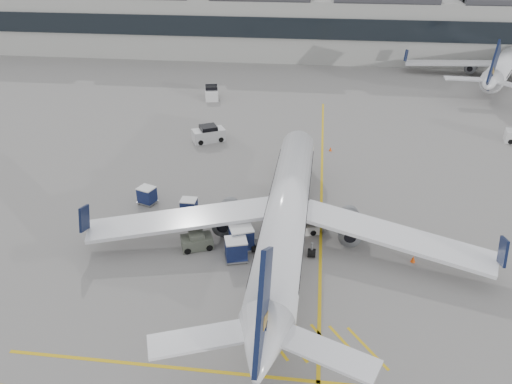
# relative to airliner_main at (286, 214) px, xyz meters

# --- Properties ---
(ground) EXTENTS (220.00, 220.00, 0.00)m
(ground) POSITION_rel_airliner_main_xyz_m (-7.10, -3.89, -2.75)
(ground) COLOR gray
(ground) RESTS_ON ground
(terminal) EXTENTS (200.00, 20.45, 12.40)m
(terminal) POSITION_rel_airliner_main_xyz_m (-7.10, 68.03, 3.39)
(terminal) COLOR #9E9E99
(terminal) RESTS_ON ground
(apron_markings) EXTENTS (0.25, 60.00, 0.01)m
(apron_markings) POSITION_rel_airliner_main_xyz_m (2.90, 6.11, -2.75)
(apron_markings) COLOR gold
(apron_markings) RESTS_ON ground
(airliner_main) EXTENTS (32.25, 35.24, 9.37)m
(airliner_main) POSITION_rel_airliner_main_xyz_m (0.00, 0.00, 0.00)
(airliner_main) COLOR white
(airliner_main) RESTS_ON ground
(airliner_far) EXTENTS (29.18, 32.19, 9.22)m
(airliner_far) POSITION_rel_airliner_main_xyz_m (32.17, 51.79, -0.04)
(airliner_far) COLOR white
(airliner_far) RESTS_ON ground
(belt_loader) EXTENTS (5.34, 2.92, 2.11)m
(belt_loader) POSITION_rel_airliner_main_xyz_m (0.40, 1.69, -2.13)
(belt_loader) COLOR silver
(belt_loader) RESTS_ON ground
(baggage_cart_a) EXTENTS (2.39, 2.20, 2.04)m
(baggage_cart_a) POSITION_rel_airliner_main_xyz_m (-3.47, -1.29, -1.66)
(baggage_cart_a) COLOR gray
(baggage_cart_a) RESTS_ON ground
(baggage_cart_b) EXTENTS (1.52, 1.26, 1.58)m
(baggage_cart_b) POSITION_rel_airliner_main_xyz_m (-8.94, 3.42, -1.91)
(baggage_cart_b) COLOR gray
(baggage_cart_b) RESTS_ON ground
(baggage_cart_c) EXTENTS (2.11, 1.90, 1.87)m
(baggage_cart_c) POSITION_rel_airliner_main_xyz_m (-3.66, -2.78, -1.75)
(baggage_cart_c) COLOR gray
(baggage_cart_c) RESTS_ON ground
(baggage_cart_d) EXTENTS (1.94, 1.78, 1.67)m
(baggage_cart_d) POSITION_rel_airliner_main_xyz_m (-13.34, 4.97, -1.86)
(baggage_cart_d) COLOR gray
(baggage_cart_d) RESTS_ON ground
(ramp_agent_a) EXTENTS (0.64, 0.74, 1.70)m
(ramp_agent_a) POSITION_rel_airliner_main_xyz_m (0.13, 0.60, -1.90)
(ramp_agent_a) COLOR #FC540D
(ramp_agent_a) RESTS_ON ground
(ramp_agent_b) EXTENTS (1.07, 1.04, 1.73)m
(ramp_agent_b) POSITION_rel_airliner_main_xyz_m (-1.62, -0.06, -1.89)
(ramp_agent_b) COLOR #DE430B
(ramp_agent_b) RESTS_ON ground
(pushback_tug) EXTENTS (2.84, 2.31, 1.38)m
(pushback_tug) POSITION_rel_airliner_main_xyz_m (-7.08, -1.54, -2.14)
(pushback_tug) COLOR #585E4F
(pushback_tug) RESTS_ON ground
(safety_cone_nose) EXTENTS (0.35, 0.35, 0.48)m
(safety_cone_nose) POSITION_rel_airliner_main_xyz_m (3.83, 19.34, -2.51)
(safety_cone_nose) COLOR #F24C0A
(safety_cone_nose) RESTS_ON ground
(safety_cone_engine) EXTENTS (0.38, 0.38, 0.53)m
(safety_cone_engine) POSITION_rel_airliner_main_xyz_m (10.08, -1.36, -2.49)
(safety_cone_engine) COLOR #F24C0A
(safety_cone_engine) RESTS_ON ground
(service_van_left) EXTENTS (4.22, 3.44, 1.94)m
(service_van_left) POSITION_rel_airliner_main_xyz_m (-10.73, 20.53, -1.89)
(service_van_left) COLOR silver
(service_van_left) RESTS_ON ground
(service_van_mid) EXTENTS (2.62, 4.05, 1.92)m
(service_van_mid) POSITION_rel_airliner_main_xyz_m (-13.66, 36.68, -1.89)
(service_van_mid) COLOR silver
(service_van_mid) RESTS_ON ground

